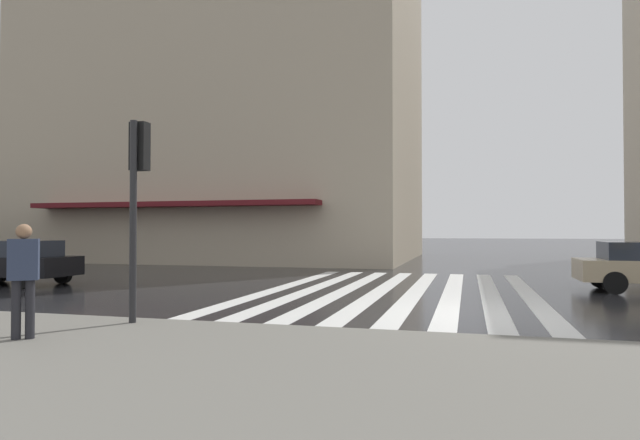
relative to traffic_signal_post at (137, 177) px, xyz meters
The scene contains 6 objects.
ground_plane 7.15m from the traffic_signal_post, 59.47° to the right, with size 220.00×220.00×0.00m, color black.
zebra_crossing 8.64m from the traffic_signal_post, 26.27° to the right, with size 13.00×7.50×0.01m.
haussmann_block_mid 27.16m from the traffic_signal_post, 19.53° to the left, with size 17.15×21.62×25.64m.
traffic_signal_post is the anchor object (origin of this frame).
car_black 10.45m from the traffic_signal_post, 55.16° to the left, with size 1.85×4.10×1.41m.
pedestrian_approaching_kerb 2.45m from the traffic_signal_post, 158.40° to the left, with size 0.43×0.46×1.68m.
Camera 1 is at (-11.73, 0.14, 1.74)m, focal length 30.71 mm.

